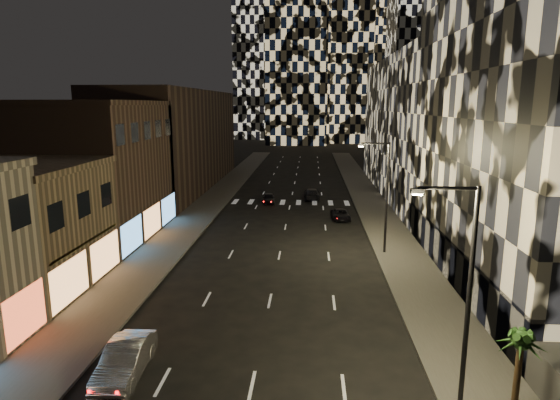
# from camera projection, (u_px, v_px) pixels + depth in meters

# --- Properties ---
(sidewalk_left) EXTENTS (4.00, 120.00, 0.15)m
(sidewalk_left) POSITION_uv_depth(u_px,v_px,m) (212.00, 201.00, 59.22)
(sidewalk_left) COLOR #47443F
(sidewalk_left) RESTS_ON ground
(sidewalk_right) EXTENTS (4.00, 120.00, 0.15)m
(sidewalk_right) POSITION_uv_depth(u_px,v_px,m) (371.00, 203.00, 57.94)
(sidewalk_right) COLOR #47443F
(sidewalk_right) RESTS_ON ground
(curb_left) EXTENTS (0.20, 120.00, 0.15)m
(curb_left) POSITION_uv_depth(u_px,v_px,m) (228.00, 201.00, 59.09)
(curb_left) COLOR #4C4C47
(curb_left) RESTS_ON ground
(curb_right) EXTENTS (0.20, 120.00, 0.15)m
(curb_right) POSITION_uv_depth(u_px,v_px,m) (354.00, 203.00, 58.07)
(curb_right) COLOR #4C4C47
(curb_right) RESTS_ON ground
(retail_tan) EXTENTS (10.00, 10.00, 8.00)m
(retail_tan) POSITION_uv_depth(u_px,v_px,m) (12.00, 230.00, 30.54)
(retail_tan) COLOR #7B654A
(retail_tan) RESTS_ON ground
(retail_brown) EXTENTS (10.00, 15.00, 12.00)m
(retail_brown) POSITION_uv_depth(u_px,v_px,m) (96.00, 173.00, 42.35)
(retail_brown) COLOR #463127
(retail_brown) RESTS_ON ground
(retail_filler_left) EXTENTS (10.00, 40.00, 14.00)m
(retail_filler_left) POSITION_uv_depth(u_px,v_px,m) (177.00, 140.00, 68.05)
(retail_filler_left) COLOR #463127
(retail_filler_left) RESTS_ON ground
(midrise_base) EXTENTS (0.60, 25.00, 3.00)m
(midrise_base) POSITION_uv_depth(u_px,v_px,m) (451.00, 259.00, 32.58)
(midrise_base) COLOR #383838
(midrise_base) RESTS_ON ground
(midrise_filler_right) EXTENTS (16.00, 40.00, 18.00)m
(midrise_filler_right) POSITION_uv_depth(u_px,v_px,m) (443.00, 128.00, 62.34)
(midrise_filler_right) COLOR #232326
(midrise_filler_right) RESTS_ON ground
(streetlight_near) EXTENTS (2.55, 0.25, 9.00)m
(streetlight_near) POSITION_uv_depth(u_px,v_px,m) (464.00, 283.00, 17.89)
(streetlight_near) COLOR black
(streetlight_near) RESTS_ON sidewalk_right
(streetlight_far) EXTENTS (2.55, 0.25, 9.00)m
(streetlight_far) POSITION_uv_depth(u_px,v_px,m) (384.00, 190.00, 37.43)
(streetlight_far) COLOR black
(streetlight_far) RESTS_ON sidewalk_right
(car_silver_parked) EXTENTS (1.83, 4.75, 1.54)m
(car_silver_parked) POSITION_uv_depth(u_px,v_px,m) (125.00, 360.00, 21.07)
(car_silver_parked) COLOR #A6A5AB
(car_silver_parked) RESTS_ON ground
(car_dark_midlane) EXTENTS (1.76, 3.73, 1.23)m
(car_dark_midlane) POSITION_uv_depth(u_px,v_px,m) (269.00, 198.00, 58.02)
(car_dark_midlane) COLOR black
(car_dark_midlane) RESTS_ON ground
(car_dark_oncoming) EXTENTS (1.95, 4.77, 1.38)m
(car_dark_oncoming) POSITION_uv_depth(u_px,v_px,m) (312.00, 194.00, 60.41)
(car_dark_oncoming) COLOR black
(car_dark_oncoming) RESTS_ON ground
(car_dark_rightlane) EXTENTS (2.09, 4.02, 1.08)m
(car_dark_rightlane) POSITION_uv_depth(u_px,v_px,m) (341.00, 215.00, 49.71)
(car_dark_rightlane) COLOR black
(car_dark_rightlane) RESTS_ON ground
(palm_tree) EXTENTS (1.97, 1.93, 3.86)m
(palm_tree) POSITION_uv_depth(u_px,v_px,m) (521.00, 348.00, 17.12)
(palm_tree) COLOR #47331E
(palm_tree) RESTS_ON sidewalk_right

